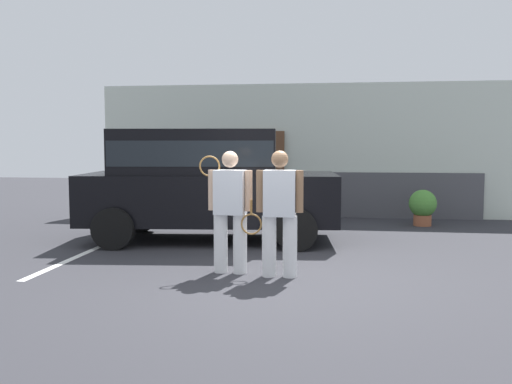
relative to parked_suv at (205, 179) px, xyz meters
name	(u,v)px	position (x,y,z in m)	size (l,w,h in m)	color
ground_plane	(273,277)	(1.58, -2.71, -1.15)	(40.00, 40.00, 0.00)	#2D2D33
parking_stripe_0	(92,250)	(-1.67, -1.21, -1.14)	(0.12, 4.40, 0.01)	silver
house_frontage	(302,154)	(1.57, 3.86, 0.38)	(10.15, 0.40, 3.25)	silver
parked_suv	(205,179)	(0.00, 0.00, 0.00)	(4.77, 2.54, 2.05)	black
tennis_player_man	(230,210)	(0.95, -2.51, -0.26)	(0.77, 0.30, 1.70)	white
tennis_player_woman	(279,212)	(1.65, -2.65, -0.26)	(0.89, 0.27, 1.71)	white
potted_plant_by_porch	(423,206)	(4.28, 2.50, -0.71)	(0.60, 0.60, 0.79)	#9E5638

